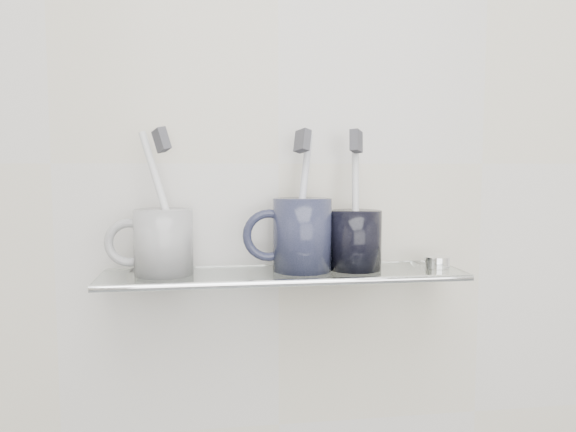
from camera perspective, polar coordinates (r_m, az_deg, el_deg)
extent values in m
plane|color=beige|center=(0.83, -0.98, 5.35)|extent=(2.50, 0.00, 2.50)
cube|color=silver|center=(0.78, -0.39, -5.97)|extent=(0.50, 0.12, 0.01)
cylinder|color=silver|center=(0.73, 0.22, -6.81)|extent=(0.50, 0.01, 0.01)
cylinder|color=silver|center=(0.83, -15.43, -6.28)|extent=(0.02, 0.03, 0.02)
cylinder|color=silver|center=(0.88, 12.88, -5.56)|extent=(0.02, 0.03, 0.02)
cylinder|color=white|center=(0.78, -12.53, -2.60)|extent=(0.08, 0.08, 0.09)
torus|color=white|center=(0.78, -15.87, -2.63)|extent=(0.06, 0.01, 0.06)
cylinder|color=white|center=(0.77, -12.61, 1.60)|extent=(0.07, 0.04, 0.19)
cube|color=#3D3D43|center=(0.77, -12.73, 7.55)|extent=(0.03, 0.03, 0.04)
cylinder|color=black|center=(0.78, 1.45, -1.92)|extent=(0.10, 0.10, 0.10)
torus|color=black|center=(0.78, -1.97, -1.98)|extent=(0.07, 0.01, 0.07)
cylinder|color=silver|center=(0.78, 1.46, 1.76)|extent=(0.04, 0.07, 0.18)
cube|color=#3D3D43|center=(0.78, 1.48, 7.65)|extent=(0.03, 0.03, 0.04)
cylinder|color=black|center=(0.80, 6.83, -2.44)|extent=(0.08, 0.08, 0.08)
torus|color=black|center=(0.79, 3.81, -2.51)|extent=(0.06, 0.01, 0.06)
cylinder|color=silver|center=(0.80, 6.87, 1.79)|extent=(0.02, 0.05, 0.19)
cube|color=#3D3D43|center=(0.79, 6.94, 7.56)|extent=(0.02, 0.03, 0.03)
cylinder|color=silver|center=(0.85, 14.88, -4.51)|extent=(0.04, 0.04, 0.02)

